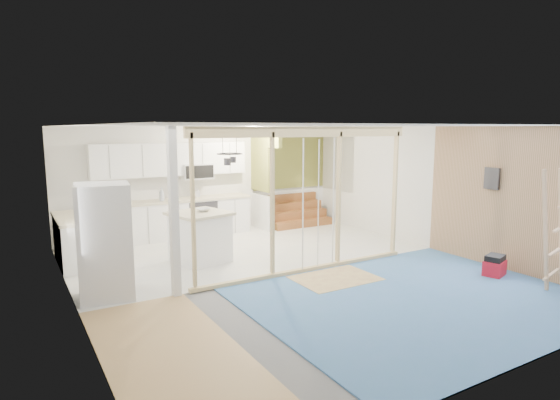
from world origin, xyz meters
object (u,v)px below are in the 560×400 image
ladder (555,230)px  fridge (105,242)px  island (200,237)px  toolbox (495,266)px

ladder → fridge: bearing=147.8°
island → fridge: bearing=-163.5°
fridge → island: 2.26m
toolbox → ladder: (0.10, -0.92, 0.82)m
island → ladder: (4.20, -4.36, 0.51)m
island → toolbox: island is taller
fridge → ladder: bearing=-19.4°
ladder → island: bearing=129.7°
fridge → toolbox: 6.49m
fridge → toolbox: fridge is taller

